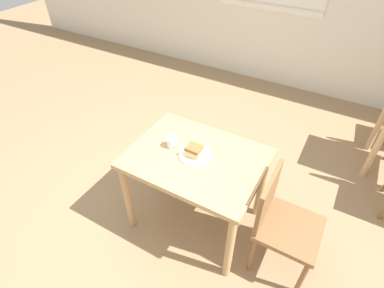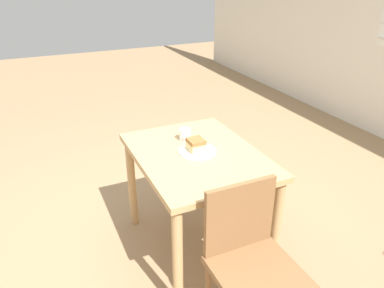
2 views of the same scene
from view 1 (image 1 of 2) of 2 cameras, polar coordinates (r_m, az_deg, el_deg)
ground_plane at (r=2.76m, az=-3.83°, el=-15.62°), size 14.00×14.00×0.00m
dining_table_near at (r=2.32m, az=0.80°, el=-4.54°), size 1.01×0.77×0.77m
chair_near_window at (r=2.30m, az=16.67°, el=-13.89°), size 0.43×0.43×0.87m
plate at (r=2.25m, az=0.58°, el=-2.08°), size 0.25×0.25×0.01m
cake_slice at (r=2.21m, az=0.42°, el=-1.29°), size 0.11×0.10×0.08m
coffee_mug at (r=2.30m, az=-3.72°, el=0.25°), size 0.09×0.08×0.08m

